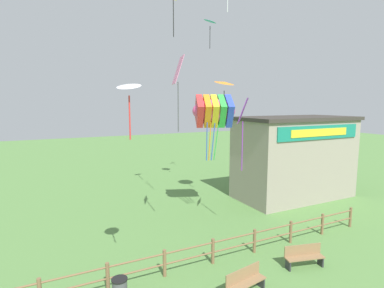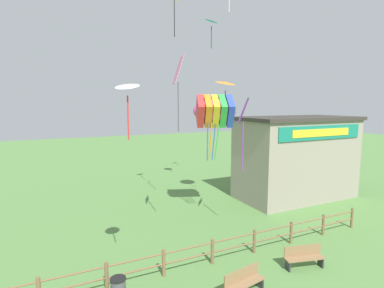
# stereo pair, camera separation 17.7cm
# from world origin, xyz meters

# --- Properties ---
(wooden_fence) EXTENTS (17.48, 0.14, 1.09)m
(wooden_fence) POSITION_xyz_m (-0.00, 7.26, 0.62)
(wooden_fence) COLOR brown
(wooden_fence) RESTS_ON ground_plane
(seaside_building) EXTENTS (8.55, 4.41, 5.80)m
(seaside_building) POSITION_xyz_m (9.84, 12.74, 2.92)
(seaside_building) COLOR gray
(seaside_building) RESTS_ON ground_plane
(park_bench_near_fence) EXTENTS (1.69, 0.68, 0.90)m
(park_bench_near_fence) POSITION_xyz_m (0.01, 5.01, 0.48)
(park_bench_near_fence) COLOR olive
(park_bench_near_fence) RESTS_ON ground_plane
(park_bench_by_building) EXTENTS (1.69, 0.79, 0.90)m
(park_bench_by_building) POSITION_xyz_m (3.25, 5.40, 0.48)
(park_bench_by_building) COLOR olive
(park_bench_by_building) RESTS_ON ground_plane
(kite_rainbow_parafoil) EXTENTS (2.93, 2.58, 3.73)m
(kite_rainbow_parafoil) POSITION_xyz_m (2.57, 11.70, 6.28)
(kite_rainbow_parafoil) COLOR #E54C8C
(kite_cyan_delta) EXTENTS (1.19, 1.19, 1.94)m
(kite_cyan_delta) POSITION_xyz_m (4.18, 15.08, 12.07)
(kite_cyan_delta) COLOR #2DB2C6
(kite_pink_diamond) EXTENTS (0.64, 1.03, 3.44)m
(kite_pink_diamond) POSITION_xyz_m (-0.48, 9.72, 7.90)
(kite_pink_diamond) COLOR pink
(kite_purple_streamer) EXTENTS (0.98, 1.04, 3.67)m
(kite_purple_streamer) POSITION_xyz_m (2.80, 9.24, 6.01)
(kite_purple_streamer) COLOR purple
(kite_white_delta) EXTENTS (1.06, 1.06, 1.82)m
(kite_white_delta) POSITION_xyz_m (-3.63, 6.29, 7.16)
(kite_white_delta) COLOR white
(kite_yellow_diamond) EXTENTS (0.64, 0.41, 2.84)m
(kite_yellow_diamond) POSITION_xyz_m (0.84, 13.37, 12.43)
(kite_yellow_diamond) COLOR yellow
(kite_orange_delta) EXTENTS (1.50, 1.49, 2.36)m
(kite_orange_delta) POSITION_xyz_m (4.09, 13.07, 7.96)
(kite_orange_delta) COLOR orange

